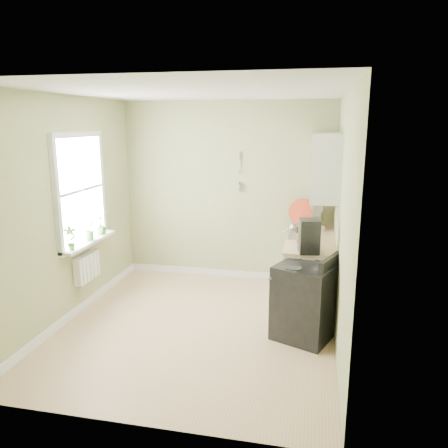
% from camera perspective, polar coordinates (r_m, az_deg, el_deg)
% --- Properties ---
extents(floor, '(3.20, 3.60, 0.02)m').
position_cam_1_polar(floor, '(5.39, -3.54, -13.25)').
color(floor, tan).
rests_on(floor, ground).
extents(ceiling, '(3.20, 3.60, 0.02)m').
position_cam_1_polar(ceiling, '(4.84, -4.01, 17.01)').
color(ceiling, white).
rests_on(ceiling, wall_back).
extents(wall_back, '(3.20, 0.02, 2.70)m').
position_cam_1_polar(wall_back, '(6.67, 0.41, 4.24)').
color(wall_back, tan).
rests_on(wall_back, floor).
extents(wall_left, '(0.02, 3.60, 2.70)m').
position_cam_1_polar(wall_left, '(5.58, -19.91, 1.70)').
color(wall_left, tan).
rests_on(wall_left, floor).
extents(wall_right, '(0.02, 3.60, 2.70)m').
position_cam_1_polar(wall_right, '(4.77, 15.22, 0.18)').
color(wall_right, tan).
rests_on(wall_right, floor).
extents(base_cabinets, '(0.60, 1.60, 0.87)m').
position_cam_1_polar(base_cabinets, '(5.97, 11.20, -6.14)').
color(base_cabinets, white).
rests_on(base_cabinets, floor).
extents(countertop, '(0.64, 1.60, 0.04)m').
position_cam_1_polar(countertop, '(5.84, 11.30, -1.91)').
color(countertop, '#D9B484').
rests_on(countertop, base_cabinets).
extents(upper_cabinets, '(0.35, 1.40, 0.80)m').
position_cam_1_polar(upper_cabinets, '(5.77, 13.10, 7.52)').
color(upper_cabinets, white).
rests_on(upper_cabinets, wall_right).
extents(window, '(0.06, 1.14, 1.44)m').
position_cam_1_polar(window, '(5.79, -18.29, 4.22)').
color(window, white).
rests_on(window, wall_left).
extents(window_sill, '(0.18, 1.14, 0.04)m').
position_cam_1_polar(window_sill, '(5.88, -17.21, -2.24)').
color(window_sill, white).
rests_on(window_sill, wall_left).
extents(radiator, '(0.12, 0.50, 0.35)m').
position_cam_1_polar(radiator, '(5.95, -17.48, -5.41)').
color(radiator, white).
rests_on(radiator, wall_left).
extents(wall_utensils, '(0.02, 0.14, 0.58)m').
position_cam_1_polar(wall_utensils, '(6.57, 2.08, 6.00)').
color(wall_utensils, '#D9B484').
rests_on(wall_utensils, wall_back).
extents(stove, '(0.85, 0.87, 0.97)m').
position_cam_1_polar(stove, '(5.08, 10.77, -9.63)').
color(stove, black).
rests_on(stove, floor).
extents(stand_mixer, '(0.24, 0.36, 0.42)m').
position_cam_1_polar(stand_mixer, '(6.30, 11.94, 0.99)').
color(stand_mixer, '#B2B2B7').
rests_on(stand_mixer, countertop).
extents(kettle, '(0.20, 0.12, 0.20)m').
position_cam_1_polar(kettle, '(5.68, 8.91, -0.99)').
color(kettle, silver).
rests_on(kettle, countertop).
extents(coffee_maker, '(0.26, 0.28, 0.39)m').
position_cam_1_polar(coffee_maker, '(5.11, 11.01, -1.68)').
color(coffee_maker, black).
rests_on(coffee_maker, countertop).
extents(red_tray, '(0.39, 0.08, 0.39)m').
position_cam_1_polar(red_tray, '(6.50, 10.16, 1.59)').
color(red_tray, '#BA371F').
rests_on(red_tray, countertop).
extents(jar, '(0.07, 0.07, 0.08)m').
position_cam_1_polar(jar, '(5.32, 9.84, -2.66)').
color(jar, beige).
rests_on(jar, countertop).
extents(plant_a, '(0.18, 0.19, 0.30)m').
position_cam_1_polar(plant_a, '(5.47, -19.45, -1.73)').
color(plant_a, '#3C682B').
rests_on(plant_a, window_sill).
extents(plant_b, '(0.14, 0.17, 0.28)m').
position_cam_1_polar(plant_b, '(5.86, -17.11, -0.68)').
color(plant_b, '#3C682B').
rests_on(plant_b, window_sill).
extents(plant_c, '(0.16, 0.16, 0.26)m').
position_cam_1_polar(plant_c, '(6.12, -15.76, -0.09)').
color(plant_c, '#3C682B').
rests_on(plant_c, window_sill).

